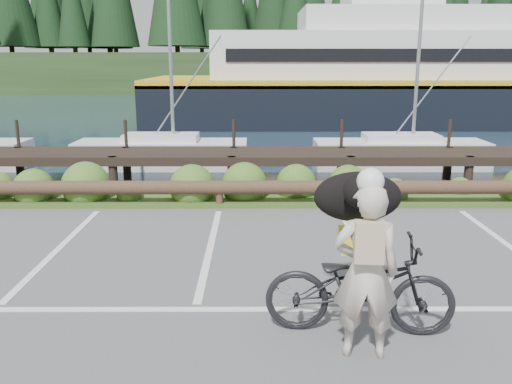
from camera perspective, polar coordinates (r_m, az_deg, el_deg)
ground at (r=7.60m, az=-6.04°, el=-10.89°), size 72.00×72.00×0.00m
harbor_backdrop at (r=85.40m, az=-0.43°, el=11.68°), size 170.00×160.00×30.00m
vegetation_strip at (r=12.59m, az=-3.65°, el=-0.56°), size 34.00×1.60×0.10m
log_rail at (r=11.92m, az=-3.84°, el=-1.63°), size 32.00×0.30×0.60m
bicycle at (r=6.55m, az=10.86°, el=-9.70°), size 2.28×0.98×1.16m
cyclist at (r=5.93m, az=11.49°, el=-8.24°), size 0.75×0.53×1.94m
dog at (r=6.93m, az=10.66°, el=-0.49°), size 0.64×1.15×0.64m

